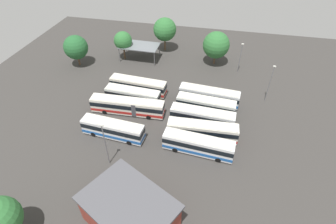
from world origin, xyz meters
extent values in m
plane|color=#383533|center=(0.00, 0.00, 0.00)|extent=(96.94, 96.94, 0.00)
cube|color=silver|center=(-8.25, -7.25, 1.83)|extent=(13.06, 3.62, 3.06)
cube|color=beige|center=(-8.25, -7.25, 3.43)|extent=(12.53, 3.37, 0.14)
cube|color=black|center=(-8.25, -7.25, 2.32)|extent=(13.13, 3.66, 0.98)
cube|color=#1E56A8|center=(-8.25, -7.25, 0.97)|extent=(13.13, 3.66, 0.61)
cube|color=black|center=(-1.81, -7.78, 2.42)|extent=(0.23, 2.09, 1.13)
cylinder|color=black|center=(-4.17, -6.41, 0.50)|extent=(1.02, 0.38, 1.00)
cylinder|color=black|center=(-4.37, -8.75, 0.50)|extent=(1.02, 0.38, 1.00)
cylinder|color=black|center=(-12.14, -5.74, 0.50)|extent=(1.02, 0.38, 1.00)
cylinder|color=black|center=(-12.33, -8.09, 0.50)|extent=(1.02, 0.38, 1.00)
cube|color=silver|center=(-7.93, -3.71, 1.83)|extent=(12.22, 3.52, 3.06)
cube|color=beige|center=(-7.93, -3.71, 3.43)|extent=(11.73, 3.28, 0.14)
cube|color=black|center=(-7.93, -3.71, 2.32)|extent=(12.29, 3.56, 0.98)
cube|color=#2D8C4C|center=(-7.93, -3.71, 0.97)|extent=(12.29, 3.56, 0.61)
cube|color=black|center=(-1.91, -4.19, 2.42)|extent=(0.23, 2.09, 1.13)
cylinder|color=black|center=(-4.11, -2.84, 0.50)|extent=(1.02, 0.38, 1.00)
cylinder|color=black|center=(-4.30, -5.18, 0.50)|extent=(1.02, 0.38, 1.00)
cylinder|color=black|center=(-11.56, -2.23, 0.50)|extent=(1.02, 0.38, 1.00)
cylinder|color=black|center=(-11.75, -4.58, 0.50)|extent=(1.02, 0.38, 1.00)
cube|color=silver|center=(-7.67, 0.11, 1.83)|extent=(12.64, 3.27, 3.06)
cube|color=beige|center=(-7.67, 0.11, 3.43)|extent=(12.13, 3.04, 0.14)
cube|color=black|center=(-7.67, 0.11, 2.32)|extent=(12.71, 3.31, 0.98)
cube|color=#1E56A8|center=(-7.67, 0.11, 0.97)|extent=(12.71, 3.31, 0.61)
cube|color=black|center=(-1.41, -0.25, 2.42)|extent=(0.18, 2.10, 1.13)
cylinder|color=black|center=(-3.73, 1.06, 0.50)|extent=(1.02, 0.36, 1.00)
cylinder|color=black|center=(-3.86, -1.29, 0.50)|extent=(1.02, 0.36, 1.00)
cylinder|color=black|center=(-11.48, 1.51, 0.50)|extent=(1.02, 0.36, 1.00)
cylinder|color=black|center=(-11.61, -0.84, 0.50)|extent=(1.02, 0.36, 1.00)
cube|color=silver|center=(-8.11, 3.96, 1.83)|extent=(13.03, 3.21, 3.06)
cube|color=beige|center=(-8.11, 3.96, 3.43)|extent=(12.50, 2.98, 0.14)
cube|color=black|center=(-8.11, 3.96, 2.32)|extent=(13.10, 3.25, 0.98)
cube|color=red|center=(-8.11, 3.96, 0.97)|extent=(13.10, 3.25, 0.61)
cube|color=black|center=(-1.65, 4.29, 2.42)|extent=(0.17, 2.10, 1.13)
cylinder|color=black|center=(-4.17, 5.34, 0.50)|extent=(1.01, 0.35, 1.00)
cylinder|color=black|center=(-4.05, 2.99, 0.50)|extent=(1.01, 0.35, 1.00)
cylinder|color=black|center=(-12.17, 4.93, 0.50)|extent=(1.01, 0.35, 1.00)
cylinder|color=black|center=(-12.05, 2.59, 0.50)|extent=(1.01, 0.35, 1.00)
cube|color=silver|center=(-7.81, 7.71, 1.83)|extent=(12.56, 3.60, 3.06)
cube|color=beige|center=(-7.81, 7.71, 3.43)|extent=(12.05, 3.35, 0.14)
cube|color=black|center=(-7.81, 7.71, 2.32)|extent=(12.62, 3.64, 0.98)
cube|color=#1E56A8|center=(-7.81, 7.71, 0.97)|extent=(12.62, 3.64, 0.61)
cube|color=black|center=(-1.63, 7.18, 2.42)|extent=(0.24, 2.09, 1.13)
cylinder|color=black|center=(-3.88, 8.55, 0.50)|extent=(1.02, 0.38, 1.00)
cylinder|color=black|center=(-4.08, 6.21, 0.50)|extent=(1.02, 0.38, 1.00)
cylinder|color=black|center=(-11.54, 9.20, 0.50)|extent=(1.02, 0.38, 1.00)
cylinder|color=black|center=(-11.73, 6.86, 0.50)|extent=(1.02, 0.38, 1.00)
cube|color=silver|center=(7.90, -7.61, 1.83)|extent=(13.04, 3.48, 3.06)
cube|color=beige|center=(7.90, -7.61, 3.43)|extent=(12.51, 3.24, 0.14)
cube|color=black|center=(7.90, -7.61, 2.32)|extent=(13.11, 3.53, 0.98)
cube|color=red|center=(7.90, -7.61, 0.97)|extent=(13.11, 3.53, 0.61)
cube|color=black|center=(14.34, -8.08, 2.42)|extent=(0.21, 2.09, 1.13)
cylinder|color=black|center=(11.97, -6.73, 0.50)|extent=(1.02, 0.37, 1.00)
cylinder|color=black|center=(11.80, -9.08, 0.50)|extent=(1.02, 0.37, 1.00)
cylinder|color=black|center=(4.00, -6.15, 0.50)|extent=(1.02, 0.37, 1.00)
cylinder|color=black|center=(3.83, -8.50, 0.50)|extent=(1.02, 0.37, 1.00)
cube|color=silver|center=(7.90, -3.68, 1.83)|extent=(12.03, 3.20, 3.06)
cube|color=beige|center=(7.90, -3.68, 3.43)|extent=(11.54, 2.97, 0.14)
cube|color=black|center=(7.90, -3.68, 2.32)|extent=(12.09, 3.24, 0.98)
cube|color=orange|center=(7.90, -3.68, 0.97)|extent=(12.09, 3.24, 0.61)
cube|color=black|center=(13.86, -4.01, 2.42)|extent=(0.17, 2.10, 1.13)
cylinder|color=black|center=(11.65, -2.71, 0.50)|extent=(1.01, 0.35, 1.00)
cylinder|color=black|center=(11.53, -5.06, 0.50)|extent=(1.01, 0.35, 1.00)
cylinder|color=black|center=(4.28, -2.31, 0.50)|extent=(1.01, 0.35, 1.00)
cylinder|color=black|center=(4.15, -4.66, 0.50)|extent=(1.01, 0.35, 1.00)
cube|color=silver|center=(7.85, 0.03, 1.83)|extent=(15.29, 3.11, 3.06)
cube|color=beige|center=(7.85, 0.03, 3.43)|extent=(14.68, 2.89, 0.14)
cube|color=black|center=(7.85, 0.03, 2.32)|extent=(15.37, 3.15, 0.98)
cube|color=red|center=(7.85, 0.03, 0.97)|extent=(15.37, 3.15, 0.61)
cube|color=black|center=(15.47, 0.31, 2.42)|extent=(0.14, 2.10, 1.13)
cube|color=#47474C|center=(6.18, -0.03, 1.83)|extent=(1.00, 2.64, 2.94)
cylinder|color=black|center=(12.52, 1.38, 0.50)|extent=(1.01, 0.34, 1.00)
cylinder|color=black|center=(12.61, -0.97, 0.50)|extent=(1.01, 0.34, 1.00)
cylinder|color=black|center=(3.10, 1.03, 0.50)|extent=(1.01, 0.34, 1.00)
cylinder|color=black|center=(3.18, -1.32, 0.50)|extent=(1.01, 0.34, 1.00)
cube|color=silver|center=(8.23, 7.15, 1.83)|extent=(12.05, 3.53, 3.06)
cube|color=beige|center=(8.23, 7.15, 3.43)|extent=(11.56, 3.29, 0.14)
cube|color=black|center=(8.23, 7.15, 2.32)|extent=(12.11, 3.58, 0.98)
cube|color=#1E56A8|center=(8.23, 7.15, 0.97)|extent=(12.11, 3.58, 0.61)
cube|color=black|center=(14.16, 6.65, 2.42)|extent=(0.23, 2.09, 1.13)
cylinder|color=black|center=(12.00, 8.01, 0.50)|extent=(1.02, 0.38, 1.00)
cylinder|color=black|center=(11.80, 5.67, 0.50)|extent=(1.02, 0.38, 1.00)
cylinder|color=black|center=(4.66, 8.63, 0.50)|extent=(1.02, 0.38, 1.00)
cylinder|color=black|center=(4.47, 6.28, 0.50)|extent=(1.02, 0.38, 1.00)
cube|color=maroon|center=(-0.41, 22.75, 2.47)|extent=(13.85, 12.46, 4.93)
cube|color=#4C4C51|center=(-0.41, 22.75, 5.11)|extent=(14.68, 13.21, 0.36)
cube|color=black|center=(4.64, 20.10, 1.10)|extent=(0.89, 1.62, 2.20)
cube|color=slate|center=(12.26, -23.01, 3.95)|extent=(10.49, 6.10, 0.20)
cylinder|color=#59595B|center=(17.20, -20.43, 1.93)|extent=(0.20, 0.20, 3.85)
cylinder|color=#59595B|center=(17.11, -25.76, 1.93)|extent=(0.20, 0.20, 3.85)
cylinder|color=#59595B|center=(7.41, -20.27, 1.93)|extent=(0.20, 0.20, 3.85)
cylinder|color=#59595B|center=(7.32, -25.60, 1.93)|extent=(0.20, 0.20, 3.85)
cylinder|color=slate|center=(6.63, 13.42, 4.32)|extent=(0.16, 0.16, 8.64)
cube|color=silver|center=(6.63, 13.42, 8.82)|extent=(0.56, 0.28, 0.20)
cylinder|color=slate|center=(-14.33, -21.69, 3.80)|extent=(0.16, 0.16, 7.59)
cube|color=silver|center=(-14.33, -21.69, 7.77)|extent=(0.56, 0.28, 0.20)
cylinder|color=slate|center=(-20.49, -10.58, 4.26)|extent=(0.16, 0.16, 8.52)
cube|color=silver|center=(-20.49, -10.58, 8.70)|extent=(0.56, 0.28, 0.20)
cylinder|color=brown|center=(27.20, -16.42, 1.22)|extent=(0.44, 0.44, 2.44)
sphere|color=#235B2D|center=(27.20, -16.42, 5.07)|extent=(6.18, 6.18, 6.18)
cylinder|color=brown|center=(16.48, -22.28, 1.64)|extent=(0.44, 0.44, 3.28)
sphere|color=#2D6B33|center=(16.48, -22.28, 5.33)|extent=(4.83, 4.83, 4.83)
cylinder|color=brown|center=(6.71, -29.73, 1.76)|extent=(0.44, 0.44, 3.53)
sphere|color=#2D6B33|center=(6.71, -29.73, 6.26)|extent=(6.43, 6.43, 6.43)
cylinder|color=brown|center=(-8.03, -24.87, 1.22)|extent=(0.44, 0.44, 2.43)
sphere|color=#2D6B33|center=(-8.03, -24.87, 5.37)|extent=(6.91, 6.91, 6.91)
camera|label=1|loc=(-9.44, 39.79, 35.84)|focal=28.23mm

